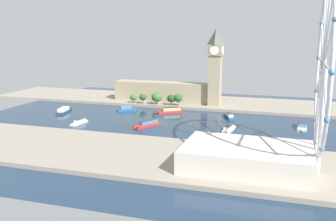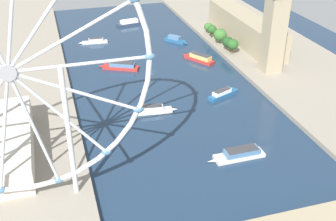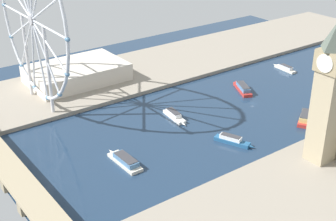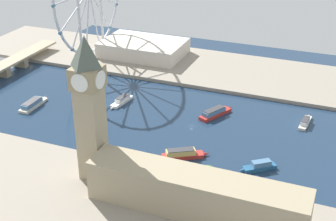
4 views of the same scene
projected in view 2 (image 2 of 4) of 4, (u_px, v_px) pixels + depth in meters
The scene contains 15 objects.
ground_plane at pixel (152, 71), 333.56m from camera, with size 388.16×388.16×0.00m, color #1E334C.
riverbank_left at pixel (277, 55), 360.07m from camera, with size 90.00×520.00×3.00m, color gray.
riverbank_right at pixel (5, 87), 305.60m from camera, with size 90.00×520.00×3.00m, color gray.
clock_tower at pixel (277, 12), 305.31m from camera, with size 16.66×16.66×86.94m.
parliament_block at pixel (245, 28), 380.38m from camera, with size 22.00×117.98×23.26m, color tan.
tree_row_embankment at pixel (221, 36), 372.85m from camera, with size 11.95×64.53×13.64m.
ferris_wheel at pixel (8, 74), 166.67m from camera, with size 119.13×3.20×122.56m.
tour_boat_0 at pixel (154, 110), 274.61m from camera, with size 28.41×9.11×5.32m.
tour_boat_1 at pixel (121, 66), 335.92m from camera, with size 31.99×19.11×6.05m.
tour_boat_2 at pixel (240, 154), 230.85m from camera, with size 32.76×8.61×5.42m.
tour_boat_3 at pixel (130, 23), 435.08m from camera, with size 33.52×13.37×5.53m.
tour_boat_4 at pixel (176, 40), 390.34m from camera, with size 18.62×22.10×5.80m.
tour_boat_5 at pixel (95, 41), 387.91m from camera, with size 26.81×6.98×4.84m.
tour_boat_6 at pixel (223, 93), 294.65m from camera, with size 27.57×14.67×5.47m.
tour_boat_7 at pixel (199, 58), 350.51m from camera, with size 20.54×29.50×6.25m.
Camera 2 is at (75.49, 297.51, 134.76)m, focal length 45.66 mm.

